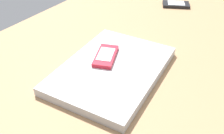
# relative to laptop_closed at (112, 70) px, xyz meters

# --- Properties ---
(desk_surface) EXTENTS (1.20, 0.80, 0.03)m
(desk_surface) POSITION_rel_laptop_closed_xyz_m (-0.09, -0.03, -0.03)
(desk_surface) COLOR #9E7751
(desk_surface) RESTS_ON ground
(laptop_closed) EXTENTS (0.34, 0.26, 0.02)m
(laptop_closed) POSITION_rel_laptop_closed_xyz_m (0.00, 0.00, 0.00)
(laptop_closed) COLOR #B7BABC
(laptop_closed) RESTS_ON desk_surface
(cell_phone_on_laptop) EXTENTS (0.11, 0.08, 0.01)m
(cell_phone_on_laptop) POSITION_rel_laptop_closed_xyz_m (-0.02, -0.04, 0.02)
(cell_phone_on_laptop) COLOR red
(cell_phone_on_laptop) RESTS_ON laptop_closed
(cell_phone_on_desk) EXTENTS (0.10, 0.12, 0.01)m
(cell_phone_on_desk) POSITION_rel_laptop_closed_xyz_m (-0.51, -0.04, -0.01)
(cell_phone_on_desk) COLOR black
(cell_phone_on_desk) RESTS_ON desk_surface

